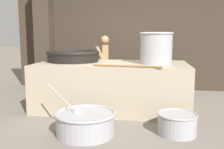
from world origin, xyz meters
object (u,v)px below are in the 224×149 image
at_px(giant_wok_near, 73,56).
at_px(stock_pot, 156,48).
at_px(prep_bowl_meat, 177,123).
at_px(cook, 105,64).
at_px(prep_bowl_vegetables, 85,122).

distance_m(giant_wok_near, stock_pot, 1.88).
distance_m(giant_wok_near, prep_bowl_meat, 2.85).
relative_size(giant_wok_near, cook, 0.75).
bearing_deg(cook, prep_bowl_vegetables, 80.63).
distance_m(stock_pot, prep_bowl_meat, 1.79).
height_order(cook, prep_bowl_meat, cook).
bearing_deg(giant_wok_near, cook, 57.71).
xyz_separation_m(giant_wok_near, prep_bowl_meat, (2.20, -1.55, -0.95)).
height_order(giant_wok_near, cook, cook).
height_order(stock_pot, cook, stock_pot).
height_order(stock_pot, prep_bowl_vegetables, stock_pot).
distance_m(stock_pot, prep_bowl_vegetables, 2.24).
xyz_separation_m(giant_wok_near, stock_pot, (1.86, -0.23, 0.21)).
height_order(giant_wok_near, stock_pot, stock_pot).
bearing_deg(stock_pot, prep_bowl_vegetables, -126.35).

